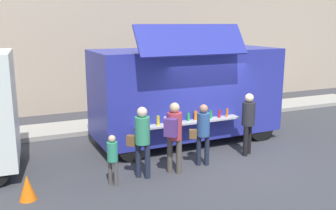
% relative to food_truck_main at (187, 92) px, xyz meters
% --- Properties ---
extents(ground_plane, '(60.00, 60.00, 0.00)m').
position_rel_food_truck_main_xyz_m(ground_plane, '(0.15, -2.29, -1.57)').
color(ground_plane, '#38383D').
extents(curb_strip, '(28.00, 1.60, 0.15)m').
position_rel_food_truck_main_xyz_m(curb_strip, '(-4.00, 2.62, -1.50)').
color(curb_strip, '#9E998E').
rests_on(curb_strip, ground).
extents(building_behind, '(32.00, 2.40, 8.01)m').
position_rel_food_truck_main_xyz_m(building_behind, '(-3.00, 6.52, 2.44)').
color(building_behind, '#BEA78D').
rests_on(building_behind, ground).
extents(food_truck_main, '(5.71, 2.87, 3.61)m').
position_rel_food_truck_main_xyz_m(food_truck_main, '(0.00, 0.00, 0.00)').
color(food_truck_main, '#2A319B').
rests_on(food_truck_main, ground).
extents(traffic_cone_orange, '(0.36, 0.36, 0.55)m').
position_rel_food_truck_main_xyz_m(traffic_cone_orange, '(-4.87, -2.28, -1.30)').
color(traffic_cone_orange, orange).
rests_on(traffic_cone_orange, ground).
extents(trash_bin, '(0.60, 0.60, 0.90)m').
position_rel_food_truck_main_xyz_m(trash_bin, '(3.93, 2.32, -1.12)').
color(trash_bin, '#2F6236').
rests_on(trash_bin, ground).
extents(customer_front_ordering, '(0.52, 0.36, 1.62)m').
position_rel_food_truck_main_xyz_m(customer_front_ordering, '(-0.56, -2.03, -0.61)').
color(customer_front_ordering, '#1D2236').
rests_on(customer_front_ordering, ground).
extents(customer_mid_with_backpack, '(0.54, 0.56, 1.78)m').
position_rel_food_truck_main_xyz_m(customer_mid_with_backpack, '(-1.47, -2.23, -0.48)').
color(customer_mid_with_backpack, '#50483F').
rests_on(customer_mid_with_backpack, ground).
extents(customer_rear_waiting, '(0.52, 0.48, 1.74)m').
position_rel_food_truck_main_xyz_m(customer_rear_waiting, '(-2.27, -2.15, -0.54)').
color(customer_rear_waiting, '#1D2336').
rests_on(customer_rear_waiting, ground).
extents(customer_extra_browsing, '(0.36, 0.36, 1.76)m').
position_rel_food_truck_main_xyz_m(customer_extra_browsing, '(0.98, -1.84, -0.52)').
color(customer_extra_browsing, black).
rests_on(customer_extra_browsing, ground).
extents(child_near_queue, '(0.24, 0.24, 1.20)m').
position_rel_food_truck_main_xyz_m(child_near_queue, '(-3.03, -2.29, -0.86)').
color(child_near_queue, '#4F4846').
rests_on(child_near_queue, ground).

